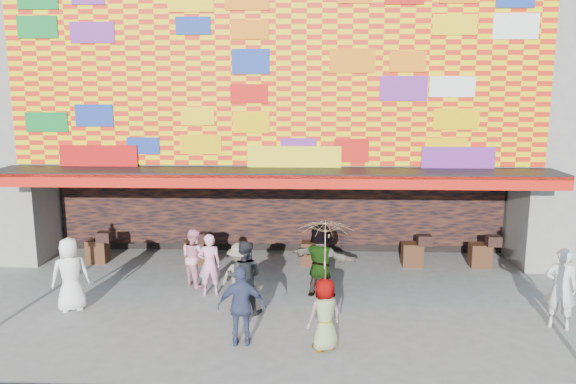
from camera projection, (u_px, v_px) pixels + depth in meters
The scene contains 12 objects.
ground at pixel (267, 329), 12.40m from camera, with size 90.00×90.00×0.00m, color slate.
shop_building at pixel (283, 88), 19.45m from camera, with size 15.20×9.40×10.00m.
ped_a at pixel (70, 274), 13.30m from camera, with size 0.87×0.56×1.78m, color white.
ped_b at pixel (209, 264), 14.30m from camera, with size 0.59×0.39×1.61m, color pink.
ped_c at pixel (244, 277), 13.16m from camera, with size 0.85×0.66×1.75m, color black.
ped_d at pixel (240, 277), 13.26m from camera, with size 1.07×0.62×1.66m, color #777157.
ped_e at pixel (242, 306), 11.49m from camera, with size 0.99×0.41×1.69m, color #383F63.
ped_f at pixel (321, 260), 14.20m from camera, with size 1.75×0.56×1.89m, color gray.
ped_g at pixel (325, 315), 11.31m from camera, with size 0.73×0.48×1.50m, color gray.
ped_h at pixel (561, 288), 12.29m from camera, with size 0.67×0.44×1.84m, color silver.
ped_i at pixel (194, 257), 14.99m from camera, with size 0.76×0.59×1.56m, color pink.
parasol at pixel (326, 245), 11.04m from camera, with size 1.38×1.39×1.95m.
Camera 1 is at (0.92, -11.59, 5.28)m, focal length 35.00 mm.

